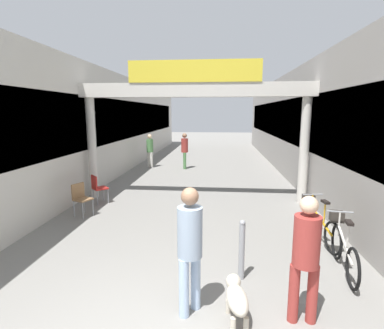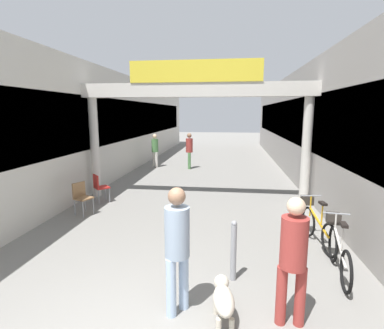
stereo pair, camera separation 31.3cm
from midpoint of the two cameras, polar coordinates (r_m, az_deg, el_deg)
storefront_left at (r=15.19m, az=-18.22°, el=7.28°), size 3.00×26.00×4.44m
storefront_right at (r=14.54m, az=22.10°, el=6.96°), size 3.00×26.00×4.44m
arcade_sign_gateway at (r=9.34m, az=-0.47°, el=11.74°), size 7.40×0.47×4.30m
pedestrian_with_dog at (r=4.18m, az=-2.62°, el=-14.60°), size 0.48×0.48×1.80m
pedestrian_companion at (r=4.23m, az=18.84°, el=-15.46°), size 0.38×0.34×1.74m
pedestrian_carrying_crate at (r=14.86m, az=-2.02°, el=3.09°), size 0.39×0.40×1.78m
pedestrian_elderly_walking at (r=15.42m, az=-8.60°, el=3.03°), size 0.48×0.48×1.70m
dog_on_leash at (r=4.42m, az=6.25°, el=-23.83°), size 0.36×0.73×0.52m
bicycle_silver_nearest at (r=6.06m, az=25.44°, el=-13.81°), size 0.46×1.68×0.98m
bicycle_orange_second at (r=7.08m, az=21.74°, el=-10.12°), size 0.46×1.68×0.98m
bollard_post_metal at (r=5.21m, az=7.70°, el=-15.74°), size 0.10×0.10×1.04m
cafe_chair_wood_nearer at (r=8.71m, az=-21.39°, el=-5.69°), size 0.53×0.53×0.89m
cafe_chair_red_farther at (r=9.68m, az=-18.42°, el=-3.99°), size 0.57×0.57×0.89m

